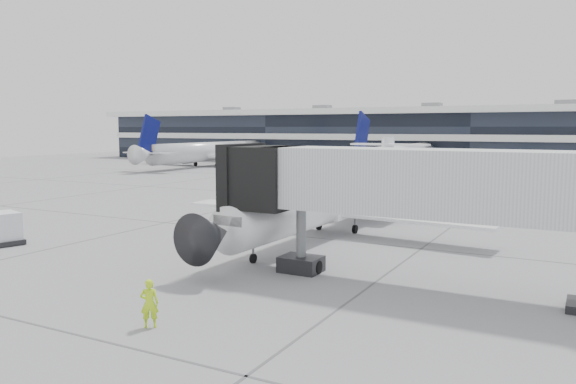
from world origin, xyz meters
The scene contains 10 objects.
ground centered at (0.00, 0.00, 0.00)m, with size 220.00×220.00×0.00m, color gray.
terminal centered at (0.00, 82.00, 5.00)m, with size 170.00×22.00×10.00m, color black.
bg_jet_left centered at (-45.00, 55.00, 0.00)m, with size 32.00×40.00×9.60m, color silver, non-canonical shape.
bg_jet_center centered at (-8.00, 55.00, 0.00)m, with size 32.00×40.00×9.60m, color silver, non-canonical shape.
regional_jet centered at (3.16, 1.76, 2.22)m, with size 22.59×28.13×6.50m.
jet_bridge centered at (13.43, -8.41, 4.82)m, with size 20.54×4.56×6.61m.
ramp_worker centered at (4.66, -18.19, 0.92)m, with size 0.67×0.44×1.83m, color #C5FB1A.
cargo_uld centered at (-13.69, -11.08, 1.01)m, with size 2.86×2.44×2.00m.
traffic_cone centered at (-7.95, 7.46, 0.26)m, with size 0.48×0.48×0.55m.
far_tug centered at (-22.30, 34.40, 0.65)m, with size 2.07×2.61×1.45m.
Camera 1 is at (18.57, -33.46, 7.34)m, focal length 35.00 mm.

